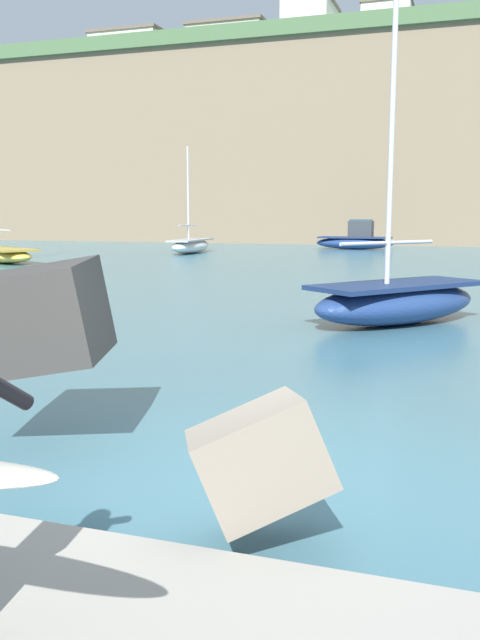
{
  "coord_description": "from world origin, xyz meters",
  "views": [
    {
      "loc": [
        1.77,
        -5.74,
        2.42
      ],
      "look_at": [
        -0.33,
        0.5,
        1.4
      ],
      "focal_mm": 38.38,
      "sensor_mm": 36.0,
      "label": 1
    }
  ],
  "objects_px": {
    "boat_near_centre": "(191,245)",
    "boat_mid_left": "(397,300)",
    "boat_near_left": "(356,240)",
    "station_building_east": "(233,49)",
    "station_building_west": "(311,26)",
    "station_building_annex": "(388,38)",
    "boat_mid_right": "(0,254)",
    "station_building_central": "(135,56)"
  },
  "relations": [
    {
      "from": "boat_near_centre",
      "to": "boat_mid_left",
      "type": "height_order",
      "value": "boat_mid_left"
    },
    {
      "from": "boat_near_left",
      "to": "boat_near_centre",
      "type": "relative_size",
      "value": 0.84
    },
    {
      "from": "station_building_east",
      "to": "boat_mid_left",
      "type": "bearing_deg",
      "value": -67.47
    },
    {
      "from": "boat_near_left",
      "to": "boat_near_centre",
      "type": "xyz_separation_m",
      "value": [
        -9.01,
        -8.12,
        -0.15
      ]
    },
    {
      "from": "boat_near_centre",
      "to": "station_building_west",
      "type": "height_order",
      "value": "station_building_west"
    },
    {
      "from": "station_building_east",
      "to": "station_building_annex",
      "type": "bearing_deg",
      "value": 16.45
    },
    {
      "from": "boat_mid_right",
      "to": "station_building_east",
      "type": "height_order",
      "value": "station_building_east"
    },
    {
      "from": "boat_mid_left",
      "to": "station_building_west",
      "type": "bearing_deg",
      "value": 105.21
    },
    {
      "from": "station_building_west",
      "to": "boat_mid_left",
      "type": "bearing_deg",
      "value": -74.79
    },
    {
      "from": "boat_near_left",
      "to": "boat_mid_left",
      "type": "distance_m",
      "value": 32.99
    },
    {
      "from": "boat_near_centre",
      "to": "station_building_annex",
      "type": "height_order",
      "value": "station_building_annex"
    },
    {
      "from": "station_building_east",
      "to": "station_building_annex",
      "type": "distance_m",
      "value": 16.19
    },
    {
      "from": "station_building_annex",
      "to": "boat_mid_right",
      "type": "bearing_deg",
      "value": -105.84
    },
    {
      "from": "boat_near_centre",
      "to": "boat_mid_right",
      "type": "xyz_separation_m",
      "value": [
        -5.95,
        -10.74,
        -0.06
      ]
    },
    {
      "from": "station_building_west",
      "to": "station_building_east",
      "type": "relative_size",
      "value": 0.8
    },
    {
      "from": "boat_mid_left",
      "to": "boat_mid_right",
      "type": "distance_m",
      "value": 25.03
    },
    {
      "from": "boat_near_centre",
      "to": "boat_mid_left",
      "type": "bearing_deg",
      "value": -58.16
    },
    {
      "from": "station_building_west",
      "to": "station_building_central",
      "type": "distance_m",
      "value": 22.08
    },
    {
      "from": "boat_near_left",
      "to": "station_building_west",
      "type": "height_order",
      "value": "station_building_west"
    },
    {
      "from": "boat_near_centre",
      "to": "boat_near_left",
      "type": "bearing_deg",
      "value": 42.01
    },
    {
      "from": "boat_near_left",
      "to": "station_building_west",
      "type": "relative_size",
      "value": 0.82
    },
    {
      "from": "boat_near_centre",
      "to": "station_building_east",
      "type": "height_order",
      "value": "station_building_east"
    },
    {
      "from": "boat_mid_left",
      "to": "station_building_central",
      "type": "xyz_separation_m",
      "value": [
        -34.43,
        55.35,
        19.04
      ]
    },
    {
      "from": "station_building_central",
      "to": "station_building_annex",
      "type": "xyz_separation_m",
      "value": [
        26.72,
        5.19,
        0.98
      ]
    },
    {
      "from": "station_building_central",
      "to": "station_building_annex",
      "type": "height_order",
      "value": "station_building_annex"
    },
    {
      "from": "station_building_west",
      "to": "station_building_annex",
      "type": "bearing_deg",
      "value": 64.29
    },
    {
      "from": "boat_near_left",
      "to": "boat_near_centre",
      "type": "bearing_deg",
      "value": -137.99
    },
    {
      "from": "boat_mid_left",
      "to": "boat_near_left",
      "type": "bearing_deg",
      "value": 100.62
    },
    {
      "from": "boat_mid_left",
      "to": "station_building_central",
      "type": "bearing_deg",
      "value": 121.89
    },
    {
      "from": "boat_mid_left",
      "to": "station_building_annex",
      "type": "relative_size",
      "value": 1.12
    },
    {
      "from": "boat_mid_right",
      "to": "station_building_annex",
      "type": "xyz_separation_m",
      "value": [
        13.33,
        46.98,
        20.11
      ]
    },
    {
      "from": "station_building_west",
      "to": "station_building_east",
      "type": "height_order",
      "value": "station_building_east"
    },
    {
      "from": "boat_near_left",
      "to": "station_building_annex",
      "type": "height_order",
      "value": "station_building_annex"
    },
    {
      "from": "boat_mid_right",
      "to": "boat_mid_left",
      "type": "bearing_deg",
      "value": -32.79
    },
    {
      "from": "boat_mid_left",
      "to": "boat_mid_right",
      "type": "bearing_deg",
      "value": 147.21
    },
    {
      "from": "boat_mid_right",
      "to": "station_building_central",
      "type": "height_order",
      "value": "station_building_central"
    },
    {
      "from": "station_building_central",
      "to": "station_building_east",
      "type": "xyz_separation_m",
      "value": [
        11.22,
        0.62,
        0.01
      ]
    },
    {
      "from": "boat_mid_right",
      "to": "station_building_annex",
      "type": "height_order",
      "value": "station_building_annex"
    },
    {
      "from": "boat_near_centre",
      "to": "station_building_annex",
      "type": "relative_size",
      "value": 0.98
    },
    {
      "from": "station_building_west",
      "to": "station_building_annex",
      "type": "distance_m",
      "value": 12.94
    },
    {
      "from": "station_building_west",
      "to": "station_building_central",
      "type": "xyz_separation_m",
      "value": [
        -21.13,
        6.42,
        0.18
      ]
    },
    {
      "from": "boat_mid_right",
      "to": "station_building_annex",
      "type": "relative_size",
      "value": 1.23
    }
  ]
}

